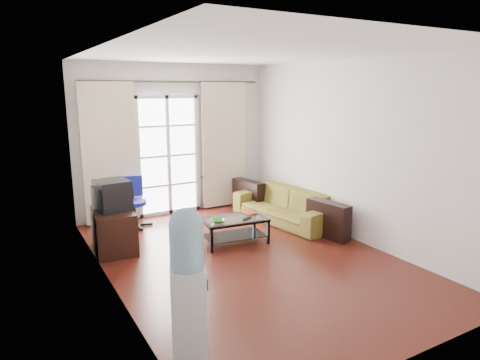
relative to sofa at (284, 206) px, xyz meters
name	(u,v)px	position (x,y,z in m)	size (l,w,h in m)	color
floor	(247,258)	(-1.38, -1.08, -0.28)	(5.20, 5.20, 0.00)	#511C13
ceiling	(248,53)	(-1.38, -1.08, 2.42)	(5.20, 5.20, 0.00)	white
wall_back	(175,140)	(-1.38, 1.52, 1.07)	(3.60, 0.02, 2.70)	silver
wall_front	(416,208)	(-1.38, -3.68, 1.07)	(3.60, 0.02, 2.70)	silver
wall_left	(106,174)	(-3.18, -1.08, 1.07)	(0.02, 5.20, 2.70)	silver
wall_right	(350,151)	(0.42, -1.08, 1.07)	(0.02, 5.20, 2.70)	silver
french_door	(168,156)	(-1.53, 1.47, 0.79)	(1.16, 0.06, 2.15)	white
curtain_rod	(175,82)	(-1.38, 1.42, 2.10)	(0.04, 0.04, 3.30)	#4C3F2D
curtain_left	(110,154)	(-2.58, 1.40, 0.92)	(0.90, 0.07, 2.35)	beige
curtain_right	(224,145)	(-0.43, 1.40, 0.92)	(0.90, 0.07, 2.35)	beige
radiator	(217,190)	(-0.58, 1.42, 0.05)	(0.64, 0.12, 0.64)	gray
sofa	(284,206)	(0.00, 0.00, 0.00)	(1.03, 2.03, 0.57)	olive
coffee_table	(234,227)	(-1.25, -0.48, -0.04)	(1.00, 0.64, 0.39)	silver
bowl	(218,221)	(-1.56, -0.56, 0.13)	(0.25, 0.25, 0.05)	#2C7B2D
book	(244,213)	(-1.02, -0.38, 0.11)	(0.19, 0.25, 0.02)	#A01F13
remote	(247,218)	(-1.11, -0.62, 0.11)	(0.18, 0.05, 0.02)	black
tv_stand	(114,230)	(-2.88, 0.10, 0.01)	(0.54, 0.81, 0.59)	black
crt_tv	(111,195)	(-2.88, 0.14, 0.52)	(0.51, 0.51, 0.42)	black
task_chair	(135,212)	(-2.32, 1.03, -0.04)	(0.67, 0.67, 0.83)	black
water_cooler	(188,287)	(-2.98, -2.85, 0.44)	(0.36, 0.36, 1.38)	silver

